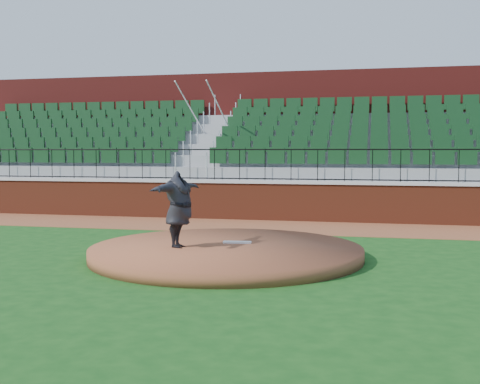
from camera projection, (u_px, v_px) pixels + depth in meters
name	position (u px, v px, depth m)	size (l,w,h in m)	color
ground	(224.00, 258.00, 12.48)	(90.00, 90.00, 0.00)	#134112
warning_track	(269.00, 226.00, 17.73)	(34.00, 3.20, 0.01)	brown
field_wall	(278.00, 202.00, 19.24)	(34.00, 0.35, 1.20)	maroon
wall_cap	(278.00, 182.00, 19.20)	(34.00, 0.45, 0.10)	#B7B7B7
wall_railing	(278.00, 165.00, 19.16)	(34.00, 0.05, 1.00)	black
seating_stands	(290.00, 150.00, 21.77)	(34.00, 5.10, 4.60)	gray
concourse_wall	(300.00, 139.00, 24.47)	(34.00, 0.50, 5.50)	maroon
pitchers_mound	(226.00, 252.00, 12.54)	(5.73, 5.73, 0.25)	brown
pitching_rubber	(237.00, 242.00, 12.93)	(0.61, 0.15, 0.04)	white
pitcher	(179.00, 209.00, 12.31)	(1.96, 0.53, 1.60)	black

